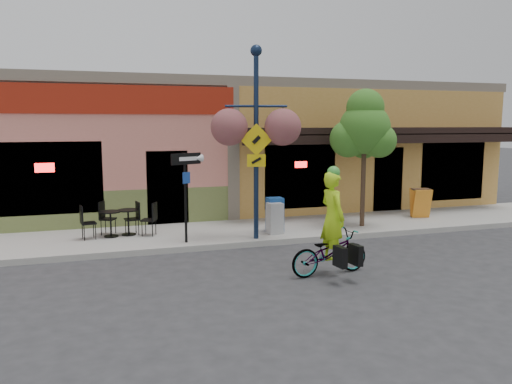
# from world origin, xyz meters

# --- Properties ---
(ground) EXTENTS (90.00, 90.00, 0.00)m
(ground) POSITION_xyz_m (0.00, 0.00, 0.00)
(ground) COLOR #2D2D30
(ground) RESTS_ON ground
(sidewalk) EXTENTS (24.00, 3.00, 0.15)m
(sidewalk) POSITION_xyz_m (0.00, 2.00, 0.07)
(sidewalk) COLOR #9E9B93
(sidewalk) RESTS_ON ground
(curb) EXTENTS (24.00, 0.12, 0.15)m
(curb) POSITION_xyz_m (0.00, 0.55, 0.07)
(curb) COLOR #A8A59E
(curb) RESTS_ON ground
(building) EXTENTS (18.20, 8.20, 4.50)m
(building) POSITION_xyz_m (0.00, 7.50, 2.25)
(building) COLOR #D67A69
(building) RESTS_ON ground
(bicycle) EXTENTS (1.82, 0.81, 0.92)m
(bicycle) POSITION_xyz_m (-0.45, -2.13, 0.46)
(bicycle) COLOR maroon
(bicycle) RESTS_ON ground
(cyclist_rider) EXTENTS (0.53, 0.73, 1.88)m
(cyclist_rider) POSITION_xyz_m (-0.40, -2.13, 0.94)
(cyclist_rider) COLOR #B5EE19
(cyclist_rider) RESTS_ON ground
(lamp_post) EXTENTS (1.66, 0.99, 4.86)m
(lamp_post) POSITION_xyz_m (-1.10, 0.80, 2.58)
(lamp_post) COLOR #122039
(lamp_post) RESTS_ON sidewalk
(one_way_sign) EXTENTS (0.85, 0.52, 2.22)m
(one_way_sign) POSITION_xyz_m (-2.89, 0.92, 1.26)
(one_way_sign) COLOR black
(one_way_sign) RESTS_ON sidewalk
(cafe_set_left) EXTENTS (1.66, 1.29, 0.89)m
(cafe_set_left) POSITION_xyz_m (-4.21, 2.20, 0.60)
(cafe_set_left) COLOR black
(cafe_set_left) RESTS_ON sidewalk
(cafe_set_right) EXTENTS (1.59, 1.00, 0.89)m
(cafe_set_right) POSITION_xyz_m (-4.66, 2.12, 0.59)
(cafe_set_right) COLOR black
(cafe_set_right) RESTS_ON sidewalk
(newspaper_box_blue) EXTENTS (0.42, 0.38, 0.93)m
(newspaper_box_blue) POSITION_xyz_m (-0.35, 1.48, 0.61)
(newspaper_box_blue) COLOR navy
(newspaper_box_blue) RESTS_ON sidewalk
(newspaper_box_grey) EXTENTS (0.41, 0.38, 0.83)m
(newspaper_box_grey) POSITION_xyz_m (-0.45, 1.21, 0.56)
(newspaper_box_grey) COLOR #AAAAAA
(newspaper_box_grey) RESTS_ON sidewalk
(street_tree) EXTENTS (1.83, 1.83, 3.95)m
(street_tree) POSITION_xyz_m (2.30, 1.39, 2.13)
(street_tree) COLOR #3D7A26
(street_tree) RESTS_ON sidewalk
(sandwich_board) EXTENTS (0.63, 0.52, 0.91)m
(sandwich_board) POSITION_xyz_m (4.68, 1.87, 0.61)
(sandwich_board) COLOR orange
(sandwich_board) RESTS_ON sidewalk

